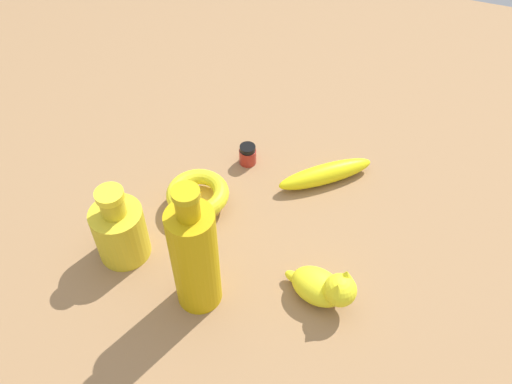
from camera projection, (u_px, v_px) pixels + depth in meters
name	position (u px, v px, depth m)	size (l,w,h in m)	color
ground	(256.00, 222.00, 1.01)	(2.00, 2.00, 0.00)	#936D47
cat_figurine	(325.00, 287.00, 0.87)	(0.08, 0.13, 0.08)	yellow
bowl	(199.00, 194.00, 1.02)	(0.12, 0.12, 0.05)	gold
banana	(325.00, 174.00, 1.07)	(0.20, 0.04, 0.04)	yellow
bottle_tall	(195.00, 256.00, 0.82)	(0.07, 0.07, 0.26)	#C7A00C
nail_polish_jar	(248.00, 154.00, 1.10)	(0.04, 0.04, 0.04)	#A42920
bottle_short	(120.00, 230.00, 0.92)	(0.09, 0.09, 0.16)	gold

